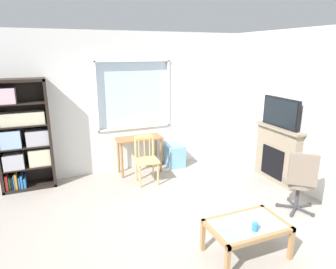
# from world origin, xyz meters

# --- Properties ---
(ground) EXTENTS (6.12, 5.79, 0.02)m
(ground) POSITION_xyz_m (0.00, 0.00, -0.01)
(ground) COLOR #9E9389
(wall_back_with_window) EXTENTS (5.12, 0.15, 2.79)m
(wall_back_with_window) POSITION_xyz_m (-0.02, 2.40, 1.37)
(wall_back_with_window) COLOR silver
(wall_back_with_window) RESTS_ON ground
(wall_right) EXTENTS (0.12, 4.99, 2.79)m
(wall_right) POSITION_xyz_m (2.62, 0.00, 1.40)
(wall_right) COLOR silver
(wall_right) RESTS_ON ground
(bookshelf) EXTENTS (0.90, 0.38, 1.97)m
(bookshelf) POSITION_xyz_m (-1.94, 2.16, 0.97)
(bookshelf) COLOR black
(bookshelf) RESTS_ON ground
(desk_under_window) EXTENTS (0.91, 0.40, 0.75)m
(desk_under_window) POSITION_xyz_m (0.16, 2.05, 0.60)
(desk_under_window) COLOR olive
(desk_under_window) RESTS_ON ground
(wooden_chair) EXTENTS (0.45, 0.43, 0.90)m
(wooden_chair) POSITION_xyz_m (0.13, 1.53, 0.46)
(wooden_chair) COLOR tan
(wooden_chair) RESTS_ON ground
(plastic_drawer_unit) EXTENTS (0.35, 0.40, 0.47)m
(plastic_drawer_unit) POSITION_xyz_m (0.96, 2.10, 0.24)
(plastic_drawer_unit) COLOR #72ADDB
(plastic_drawer_unit) RESTS_ON ground
(fireplace) EXTENTS (0.26, 1.11, 1.07)m
(fireplace) POSITION_xyz_m (2.46, 0.69, 0.54)
(fireplace) COLOR gray
(fireplace) RESTS_ON ground
(tv) EXTENTS (0.06, 0.87, 0.54)m
(tv) POSITION_xyz_m (2.44, 0.69, 1.34)
(tv) COLOR black
(tv) RESTS_ON fireplace
(office_chair) EXTENTS (0.62, 0.61, 1.00)m
(office_chair) POSITION_xyz_m (1.95, -0.38, 0.55)
(office_chair) COLOR #7A6B5B
(office_chair) RESTS_ON ground
(coffee_table) EXTENTS (0.94, 0.60, 0.43)m
(coffee_table) POSITION_xyz_m (0.60, -0.91, 0.36)
(coffee_table) COLOR #8C9E99
(coffee_table) RESTS_ON ground
(sippy_cup) EXTENTS (0.07, 0.07, 0.09)m
(sippy_cup) POSITION_xyz_m (0.60, -1.05, 0.47)
(sippy_cup) COLOR #337FD6
(sippy_cup) RESTS_ON coffee_table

